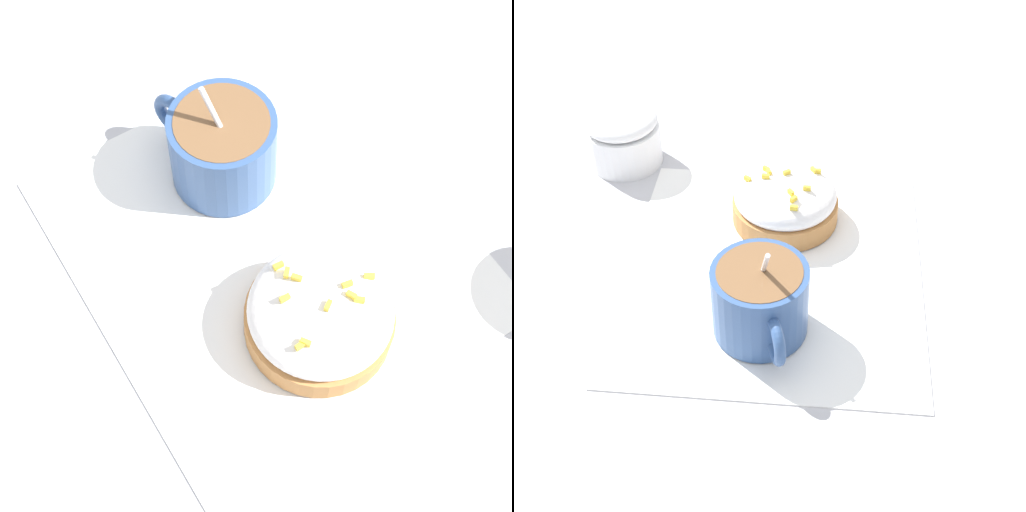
% 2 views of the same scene
% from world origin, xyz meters
% --- Properties ---
extents(ground_plane, '(3.00, 3.00, 0.00)m').
position_xyz_m(ground_plane, '(0.00, 0.00, 0.00)').
color(ground_plane, '#B2B2B7').
extents(paper_napkin, '(0.31, 0.28, 0.00)m').
position_xyz_m(paper_napkin, '(0.00, 0.00, 0.00)').
color(paper_napkin, white).
rests_on(paper_napkin, ground_plane).
extents(coffee_cup, '(0.10, 0.08, 0.09)m').
position_xyz_m(coffee_cup, '(0.07, 0.00, 0.04)').
color(coffee_cup, '#335184').
rests_on(coffee_cup, paper_napkin).
extents(frosted_pastry, '(0.10, 0.10, 0.05)m').
position_xyz_m(frosted_pastry, '(-0.07, -0.00, 0.02)').
color(frosted_pastry, '#B2753D').
rests_on(frosted_pastry, paper_napkin).
extents(sugar_bowl, '(0.08, 0.08, 0.06)m').
position_xyz_m(sugar_bowl, '(-0.14, -0.18, 0.03)').
color(sugar_bowl, white).
rests_on(sugar_bowl, ground_plane).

